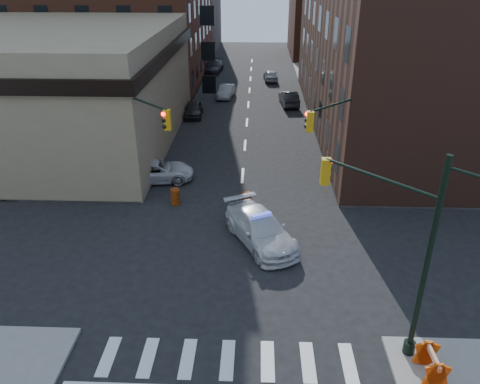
# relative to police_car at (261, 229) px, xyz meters

# --- Properties ---
(ground) EXTENTS (140.00, 140.00, 0.00)m
(ground) POSITION_rel_police_car_xyz_m (-1.23, -1.44, -0.81)
(ground) COLOR black
(ground) RESTS_ON ground
(sidewalk_nw) EXTENTS (34.00, 54.50, 0.15)m
(sidewalk_nw) POSITION_rel_police_car_xyz_m (-24.23, 31.31, -0.73)
(sidewalk_nw) COLOR gray
(sidewalk_nw) RESTS_ON ground
(sidewalk_ne) EXTENTS (34.00, 54.50, 0.15)m
(sidewalk_ne) POSITION_rel_police_car_xyz_m (21.77, 31.31, -0.73)
(sidewalk_ne) COLOR gray
(sidewalk_ne) RESTS_ON ground
(bank_building) EXTENTS (22.00, 22.00, 9.00)m
(bank_building) POSITION_rel_police_car_xyz_m (-18.23, 15.06, 3.69)
(bank_building) COLOR #90805E
(bank_building) RESTS_ON ground
(commercial_row_ne) EXTENTS (14.00, 34.00, 14.00)m
(commercial_row_ne) POSITION_rel_police_car_xyz_m (11.77, 21.06, 6.19)
(commercial_row_ne) COLOR #4D2A1E
(commercial_row_ne) RESTS_ON ground
(filler_ne) EXTENTS (16.00, 16.00, 12.00)m
(filler_ne) POSITION_rel_police_car_xyz_m (12.77, 56.56, 5.19)
(filler_ne) COLOR #5B2C1C
(filler_ne) RESTS_ON ground
(signal_pole_se) EXTENTS (5.40, 5.27, 8.00)m
(signal_pole_se) POSITION_rel_police_car_xyz_m (4.81, -6.96, 3.81)
(signal_pole_se) COLOR black
(signal_pole_se) RESTS_ON sidewalk_se
(signal_pole_nw) EXTENTS (3.58, 3.67, 8.00)m
(signal_pole_nw) POSITION_rel_police_car_xyz_m (-7.08, 3.90, 3.53)
(signal_pole_nw) COLOR black
(signal_pole_nw) RESTS_ON sidewalk_nw
(signal_pole_ne) EXTENTS (3.67, 3.58, 8.00)m
(signal_pole_ne) POSITION_rel_police_car_xyz_m (4.61, 3.91, 3.53)
(signal_pole_ne) COLOR black
(signal_pole_ne) RESTS_ON sidewalk_ne
(tree_ne_near) EXTENTS (3.00, 3.00, 4.85)m
(tree_ne_near) POSITION_rel_police_car_xyz_m (6.27, 24.56, 2.68)
(tree_ne_near) COLOR black
(tree_ne_near) RESTS_ON sidewalk_ne
(tree_ne_far) EXTENTS (3.00, 3.00, 4.85)m
(tree_ne_far) POSITION_rel_police_car_xyz_m (6.27, 32.56, 2.68)
(tree_ne_far) COLOR black
(tree_ne_far) RESTS_ON sidewalk_ne
(police_car) EXTENTS (4.52, 6.00, 1.62)m
(police_car) POSITION_rel_police_car_xyz_m (0.00, 0.00, 0.00)
(police_car) COLOR silver
(police_car) RESTS_ON ground
(pickup) EXTENTS (5.36, 3.17, 1.40)m
(pickup) POSITION_rel_police_car_xyz_m (-7.03, 7.52, -0.11)
(pickup) COLOR silver
(pickup) RESTS_ON ground
(parked_car_wnear) EXTENTS (1.81, 4.13, 1.39)m
(parked_car_wnear) POSITION_rel_police_car_xyz_m (-6.39, 22.35, -0.12)
(parked_car_wnear) COLOR black
(parked_car_wnear) RESTS_ON ground
(parked_car_wfar) EXTENTS (1.82, 4.15, 1.32)m
(parked_car_wfar) POSITION_rel_police_car_xyz_m (-3.73, 29.42, -0.15)
(parked_car_wfar) COLOR #92969A
(parked_car_wfar) RESTS_ON ground
(parked_car_wdeep) EXTENTS (2.71, 5.58, 1.56)m
(parked_car_wdeep) POSITION_rel_police_car_xyz_m (-6.28, 41.94, -0.03)
(parked_car_wdeep) COLOR black
(parked_car_wdeep) RESTS_ON ground
(parked_car_enear) EXTENTS (2.05, 4.64, 1.48)m
(parked_car_enear) POSITION_rel_police_car_xyz_m (2.95, 26.50, -0.07)
(parked_car_enear) COLOR black
(parked_car_enear) RESTS_ON ground
(parked_car_efar) EXTENTS (1.88, 4.10, 1.36)m
(parked_car_efar) POSITION_rel_police_car_xyz_m (1.30, 37.50, -0.13)
(parked_car_efar) COLOR #999DA2
(parked_car_efar) RESTS_ON ground
(pedestrian_a) EXTENTS (0.72, 0.49, 1.91)m
(pedestrian_a) POSITION_rel_police_car_xyz_m (-8.83, 4.56, 0.30)
(pedestrian_a) COLOR black
(pedestrian_a) RESTS_ON sidewalk_nw
(pedestrian_b) EXTENTS (0.99, 0.92, 1.63)m
(pedestrian_b) POSITION_rel_police_car_xyz_m (-13.98, 4.57, 0.16)
(pedestrian_b) COLOR black
(pedestrian_b) RESTS_ON sidewalk_nw
(pedestrian_c) EXTENTS (1.03, 0.89, 1.66)m
(pedestrian_c) POSITION_rel_police_car_xyz_m (-14.23, 7.50, 0.17)
(pedestrian_c) COLOR #1F232F
(pedestrian_c) RESTS_ON sidewalk_nw
(barrel_road) EXTENTS (0.59, 0.59, 1.02)m
(barrel_road) POSITION_rel_police_car_xyz_m (-0.82, 3.78, -0.30)
(barrel_road) COLOR orange
(barrel_road) RESTS_ON ground
(barrel_bank) EXTENTS (0.66, 0.66, 1.00)m
(barrel_bank) POSITION_rel_police_car_xyz_m (-5.19, 4.16, -0.31)
(barrel_bank) COLOR #F2310B
(barrel_bank) RESTS_ON ground
(barricade_se_a) EXTENTS (0.72, 1.39, 1.03)m
(barricade_se_a) POSITION_rel_police_car_xyz_m (5.99, -8.82, -0.14)
(barricade_se_a) COLOR #E45A0A
(barricade_se_a) RESTS_ON sidewalk_se
(barricade_nw_a) EXTENTS (1.43, 0.87, 1.01)m
(barricade_nw_a) POSITION_rel_police_car_xyz_m (-10.73, 5.48, -0.15)
(barricade_nw_a) COLOR red
(barricade_nw_a) RESTS_ON sidewalk_nw
(barricade_nw_b) EXTENTS (1.39, 0.88, 0.97)m
(barricade_nw_b) POSITION_rel_police_car_xyz_m (-10.49, 5.77, -0.17)
(barricade_nw_b) COLOR #CB6209
(barricade_nw_b) RESTS_ON sidewalk_nw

